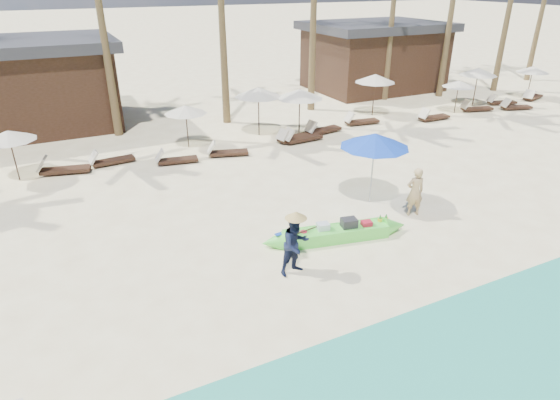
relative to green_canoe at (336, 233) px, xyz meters
name	(u,v)px	position (x,y,z in m)	size (l,w,h in m)	color
ground	(332,263)	(-0.77, -1.05, -0.21)	(240.00, 240.00, 0.00)	#FFF1BC
wet_sand_strip	(477,400)	(-0.77, -6.05, -0.21)	(240.00, 4.50, 0.01)	tan
green_canoe	(336,233)	(0.00, 0.00, 0.00)	(4.93, 1.29, 0.63)	#50DA42
tourist	(415,192)	(3.09, 0.28, 0.59)	(0.59, 0.39, 1.61)	tan
vendor_green	(295,245)	(-1.85, -0.96, 0.62)	(0.80, 0.63, 1.65)	#131A35
blue_umbrella	(375,140)	(2.40, 1.66, 1.99)	(2.27, 2.27, 2.44)	#99999E
resort_parasol_4	(8,136)	(-8.41, 9.06, 1.54)	(1.89, 1.89, 1.95)	#331E15
lounger_4_left	(61,169)	(-6.91, 9.02, 0.01)	(2.00, 1.00, 0.65)	#331E15
lounger_4_right	(110,160)	(-5.08, 9.22, -0.01)	(1.81, 0.70, 0.60)	#331E15
resort_parasol_5	(185,109)	(-1.57, 9.95, 1.52)	(1.86, 1.86, 1.92)	#331E15
lounger_5_left	(175,159)	(-2.66, 8.17, -0.02)	(1.76, 0.77, 0.58)	#331E15
resort_parasol_6	(258,92)	(2.03, 10.22, 1.88)	(2.25, 2.25, 2.32)	#331E15
lounger_6_left	(226,152)	(-0.46, 8.11, -0.02)	(1.82, 0.99, 0.59)	#331E15
lounger_6_right	(292,137)	(3.03, 8.61, -0.01)	(1.88, 0.95, 0.61)	#331E15
resort_parasol_7	(300,94)	(3.69, 9.18, 1.85)	(2.22, 2.22, 2.28)	#331E15
lounger_7_left	(301,138)	(3.32, 8.34, 0.01)	(1.98, 0.72, 0.66)	#331E15
lounger_7_right	(321,129)	(4.84, 9.02, 0.01)	(2.01, 0.88, 0.66)	#331E15
resort_parasol_8	(375,78)	(9.14, 10.73, 1.81)	(2.18, 2.18, 2.25)	#331E15
lounger_8_left	(360,121)	(7.44, 9.50, 0.00)	(1.91, 0.79, 0.63)	#331E15
resort_parasol_9	(459,84)	(13.60, 9.07, 1.43)	(1.77, 1.77, 1.83)	#331E15
lounger_9_left	(433,117)	(11.41, 8.45, -0.01)	(1.82, 0.57, 0.62)	#331E15
lounger_9_right	(475,108)	(14.90, 8.82, 0.00)	(1.93, 1.03, 0.63)	#331E15
resort_parasol_10	(478,72)	(15.79, 9.82, 1.79)	(2.16, 2.16, 2.22)	#331E15
lounger_10_left	(515,106)	(17.24, 8.07, -0.01)	(1.85, 1.06, 0.60)	#331E15
lounger_10_right	(500,101)	(17.47, 9.27, -0.01)	(1.83, 1.04, 0.59)	#331E15
resort_parasol_11	(533,69)	(20.38, 9.73, 1.58)	(1.93, 1.93, 1.99)	#331E15
lounger_11_left	(532,97)	(20.28, 9.27, -0.01)	(1.91, 1.06, 0.62)	#331E15
pavilion_west	(3,86)	(-8.77, 16.45, 1.98)	(10.80, 6.60, 4.30)	#331E15
pavilion_east	(374,55)	(13.23, 16.45, 1.98)	(8.80, 6.60, 4.30)	#331E15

